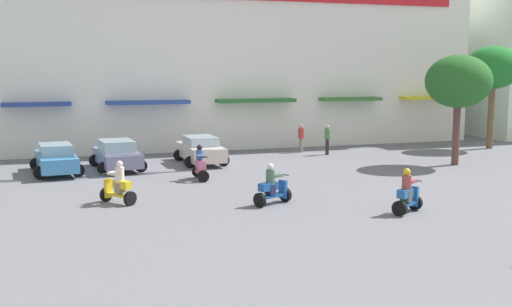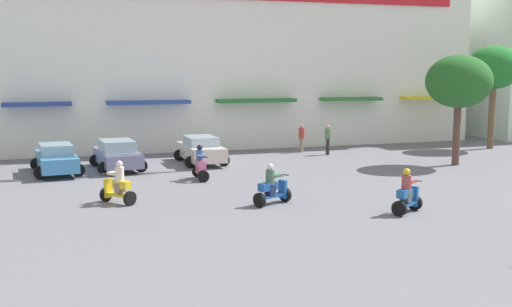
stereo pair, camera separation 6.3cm
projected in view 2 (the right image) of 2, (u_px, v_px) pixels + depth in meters
name	position (u px, v px, depth m)	size (l,w,h in m)	color
ground_plane	(225.00, 223.00, 19.71)	(128.00, 128.00, 0.00)	slate
colonial_building	(131.00, 14.00, 40.57)	(43.11, 17.50, 19.12)	white
plaza_tree_1	(494.00, 68.00, 37.41)	(3.41, 3.16, 6.24)	brown
plaza_tree_3	(459.00, 82.00, 31.03)	(3.25, 3.37, 5.58)	brown
parked_car_0	(56.00, 158.00, 28.96)	(2.47, 4.47, 1.39)	#4088C3
parked_car_1	(117.00, 154.00, 30.17)	(2.57, 4.37, 1.43)	slate
parked_car_2	(201.00, 150.00, 31.99)	(2.36, 4.24, 1.41)	beige
scooter_rider_0	(272.00, 188.00, 22.35)	(1.57, 1.14, 1.52)	black
scooter_rider_1	(407.00, 194.00, 21.01)	(1.39, 1.15, 1.56)	black
scooter_rider_2	(118.00, 186.00, 22.53)	(1.26, 1.44, 1.59)	black
scooter_rider_5	(200.00, 165.00, 27.34)	(0.57, 1.43, 1.55)	black
pedestrian_1	(328.00, 138.00, 35.17)	(0.45, 0.45, 1.71)	#2A2327
pedestrian_2	(302.00, 136.00, 36.26)	(0.50, 0.50, 1.64)	gray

